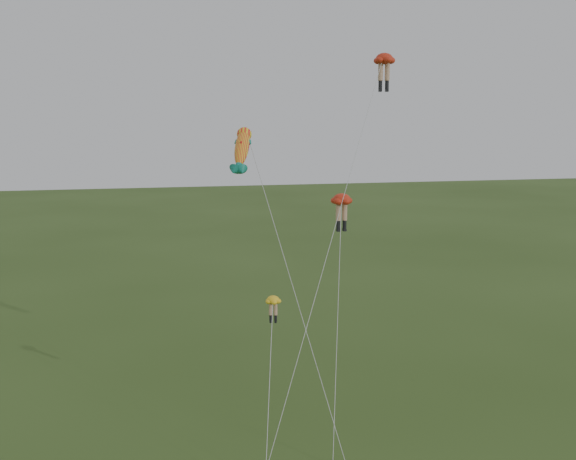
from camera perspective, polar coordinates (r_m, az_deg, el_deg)
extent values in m
plane|color=#31491A|center=(35.11, 1.40, -19.40)|extent=(300.00, 300.00, 0.00)
ellipsoid|color=red|center=(41.38, 8.55, 14.84)|extent=(1.58, 1.58, 0.69)
cylinder|color=tan|center=(41.26, 8.23, 13.74)|extent=(0.31, 0.31, 1.05)
cylinder|color=black|center=(41.21, 8.21, 12.65)|extent=(0.24, 0.24, 0.52)
cube|color=black|center=(41.19, 8.19, 12.18)|extent=(0.22, 0.33, 0.15)
cylinder|color=tan|center=(41.35, 8.82, 13.71)|extent=(0.31, 0.31, 1.05)
cylinder|color=black|center=(41.30, 8.79, 12.62)|extent=(0.24, 0.24, 0.52)
cube|color=black|center=(41.28, 8.78, 12.16)|extent=(0.22, 0.33, 0.15)
cylinder|color=silver|center=(35.03, 3.91, -0.78)|extent=(9.96, 10.66, 21.07)
ellipsoid|color=red|center=(37.18, 4.80, 2.77)|extent=(1.39, 1.39, 0.65)
cylinder|color=tan|center=(37.20, 4.50, 1.59)|extent=(0.29, 0.29, 0.99)
cylinder|color=black|center=(37.30, 4.49, 0.46)|extent=(0.22, 0.22, 0.49)
cube|color=black|center=(37.35, 4.48, -0.02)|extent=(0.18, 0.30, 0.14)
cylinder|color=tan|center=(37.35, 5.06, 1.62)|extent=(0.29, 0.29, 0.99)
cylinder|color=black|center=(37.45, 5.05, 0.49)|extent=(0.22, 0.22, 0.49)
cube|color=black|center=(37.50, 5.04, 0.01)|extent=(0.18, 0.30, 0.14)
cylinder|color=silver|center=(34.91, 4.44, -7.83)|extent=(2.55, 6.71, 12.77)
ellipsoid|color=yellow|center=(34.23, -1.33, -6.20)|extent=(1.11, 1.11, 0.43)
cylinder|color=tan|center=(34.38, -1.55, -7.02)|extent=(0.19, 0.19, 0.66)
cylinder|color=black|center=(34.52, -1.55, -7.80)|extent=(0.15, 0.15, 0.33)
cube|color=black|center=(34.59, -1.54, -8.14)|extent=(0.17, 0.22, 0.10)
cylinder|color=tan|center=(34.35, -1.11, -7.03)|extent=(0.19, 0.19, 0.66)
cylinder|color=black|center=(34.49, -1.11, -7.82)|extent=(0.15, 0.15, 0.33)
cube|color=black|center=(34.55, -1.11, -8.16)|extent=(0.17, 0.22, 0.10)
cylinder|color=silver|center=(32.42, -1.68, -13.94)|extent=(1.80, 6.18, 7.72)
ellipsoid|color=yellow|center=(36.60, -4.09, 7.44)|extent=(1.85, 3.34, 2.74)
sphere|color=yellow|center=(36.60, -4.09, 7.44)|extent=(1.24, 1.48, 1.26)
cone|color=#137E6B|center=(36.60, -4.09, 7.44)|extent=(1.02, 1.32, 1.22)
cone|color=#137E6B|center=(36.60, -4.09, 7.44)|extent=(1.02, 1.32, 1.22)
cone|color=#137E6B|center=(36.60, -4.09, 7.44)|extent=(0.58, 0.74, 0.68)
cone|color=#137E6B|center=(36.60, -4.09, 7.44)|extent=(0.58, 0.74, 0.68)
cone|color=red|center=(36.60, -4.09, 7.44)|extent=(0.62, 0.76, 0.66)
cylinder|color=silver|center=(34.12, 0.26, -5.83)|extent=(3.69, 8.23, 15.49)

